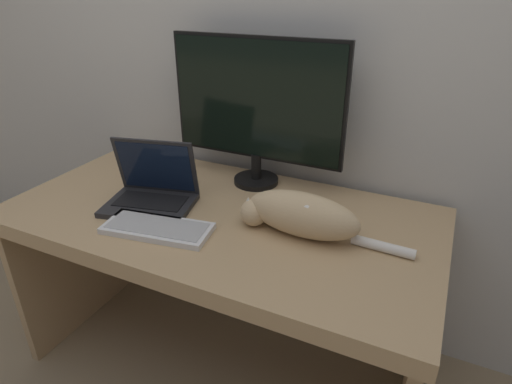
# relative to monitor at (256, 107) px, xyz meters

# --- Properties ---
(wall_back) EXTENTS (6.40, 0.06, 2.60)m
(wall_back) POSITION_rel_monitor_xyz_m (-0.01, 0.17, 0.26)
(wall_back) COLOR silver
(wall_back) RESTS_ON ground_plane
(desk) EXTENTS (1.54, 0.78, 0.72)m
(desk) POSITION_rel_monitor_xyz_m (-0.01, -0.29, -0.46)
(desk) COLOR tan
(desk) RESTS_ON ground_plane
(monitor) EXTENTS (0.70, 0.18, 0.57)m
(monitor) POSITION_rel_monitor_xyz_m (0.00, 0.00, 0.00)
(monitor) COLOR black
(monitor) RESTS_ON desk
(laptop) EXTENTS (0.35, 0.29, 0.24)m
(laptop) POSITION_rel_monitor_xyz_m (-0.26, -0.34, -0.27)
(laptop) COLOR #232326
(laptop) RESTS_ON desk
(external_keyboard) EXTENTS (0.38, 0.20, 0.02)m
(external_keyboard) POSITION_rel_monitor_xyz_m (-0.13, -0.48, -0.30)
(external_keyboard) COLOR white
(external_keyboard) RESTS_ON desk
(cat) EXTENTS (0.57, 0.15, 0.15)m
(cat) POSITION_rel_monitor_xyz_m (0.30, -0.30, -0.24)
(cat) COLOR #D1B284
(cat) RESTS_ON desk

